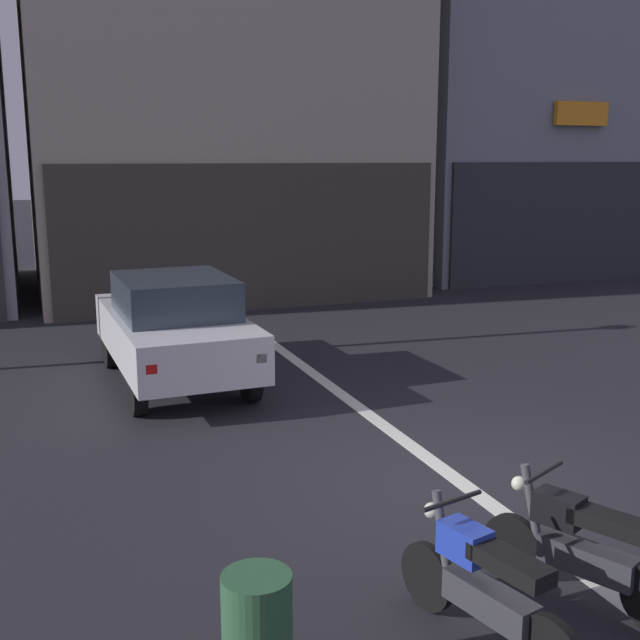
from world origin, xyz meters
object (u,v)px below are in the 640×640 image
(car_white_crossing_near, at_px, (174,326))
(motorcycle_blue_row_leftmost, at_px, (484,585))
(motorcycle_black_row_left_mid, at_px, (580,546))
(trash_bin, at_px, (257,638))

(car_white_crossing_near, bearing_deg, motorcycle_blue_row_leftmost, -83.61)
(car_white_crossing_near, distance_m, motorcycle_blue_row_leftmost, 7.26)
(motorcycle_blue_row_leftmost, xyz_separation_m, motorcycle_black_row_left_mid, (0.99, 0.23, 0.00))
(car_white_crossing_near, xyz_separation_m, motorcycle_blue_row_leftmost, (0.81, -7.20, -0.43))
(car_white_crossing_near, relative_size, trash_bin, 4.88)
(motorcycle_blue_row_leftmost, distance_m, motorcycle_black_row_left_mid, 1.01)
(motorcycle_blue_row_leftmost, bearing_deg, trash_bin, 179.78)
(car_white_crossing_near, xyz_separation_m, motorcycle_black_row_left_mid, (1.79, -6.98, -0.43))
(trash_bin, bearing_deg, car_white_crossing_near, 83.62)
(motorcycle_black_row_left_mid, bearing_deg, trash_bin, -175.18)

